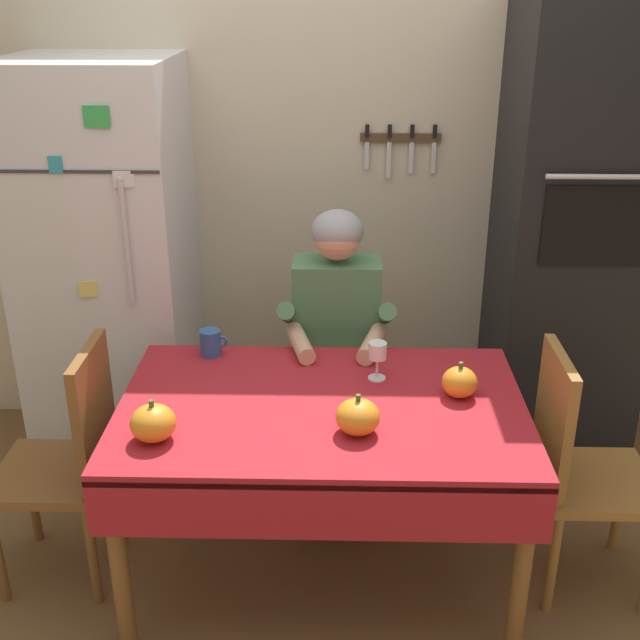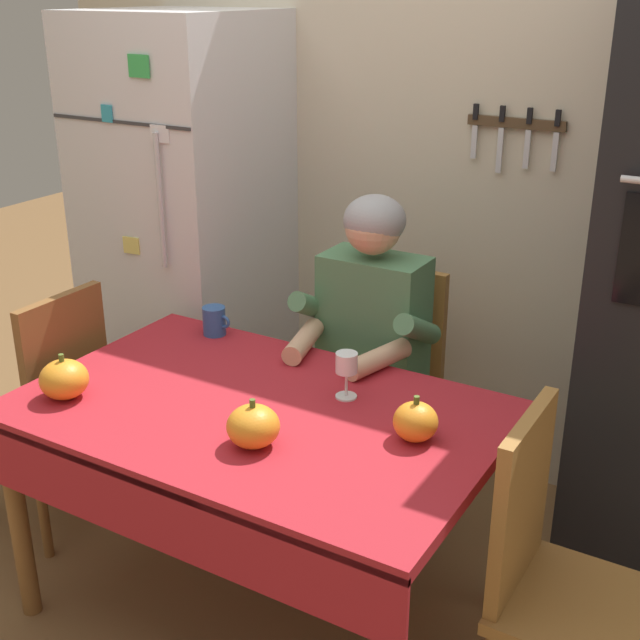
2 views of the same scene
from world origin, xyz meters
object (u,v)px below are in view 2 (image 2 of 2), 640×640
at_px(chair_behind_person, 386,381).
at_px(pumpkin_small, 64,379).
at_px(seated_person, 364,343).
at_px(chair_right_side, 554,573).
at_px(dining_table, 253,435).
at_px(pumpkin_large, 416,422).
at_px(coffee_mug, 215,321).
at_px(wine_glass, 347,366).
at_px(refrigerator, 187,236).
at_px(pumpkin_medium, 253,426).
at_px(chair_left_side, 51,402).

xyz_separation_m(chair_behind_person, pumpkin_small, (-0.57, -1.01, 0.29)).
distance_m(seated_person, chair_right_side, 1.06).
bearing_deg(seated_person, chair_behind_person, 90.00).
distance_m(dining_table, pumpkin_large, 0.50).
bearing_deg(coffee_mug, wine_glass, -16.45).
distance_m(chair_behind_person, pumpkin_small, 1.20).
bearing_deg(wine_glass, chair_right_side, -14.65).
relative_size(refrigerator, dining_table, 1.29).
bearing_deg(dining_table, wine_glass, 46.90).
bearing_deg(chair_right_side, refrigerator, 155.10).
relative_size(dining_table, pumpkin_medium, 9.76).
bearing_deg(chair_behind_person, chair_left_side, -141.13).
bearing_deg(pumpkin_large, seated_person, 129.80).
relative_size(coffee_mug, wine_glass, 0.75).
height_order(chair_behind_person, wine_glass, chair_behind_person).
relative_size(dining_table, pumpkin_small, 9.65).
bearing_deg(dining_table, chair_right_side, 1.55).
distance_m(seated_person, chair_left_side, 1.13).
distance_m(seated_person, pumpkin_small, 1.00).
bearing_deg(refrigerator, chair_right_side, -24.90).
relative_size(refrigerator, coffee_mug, 16.65).
height_order(wine_glass, pumpkin_small, wine_glass).
relative_size(chair_behind_person, seated_person, 0.75).
bearing_deg(dining_table, pumpkin_medium, -53.98).
relative_size(chair_right_side, pumpkin_small, 6.41).
bearing_deg(wine_glass, pumpkin_large, -23.45).
bearing_deg(refrigerator, pumpkin_small, -68.99).
distance_m(refrigerator, dining_table, 1.32).
distance_m(dining_table, chair_right_side, 0.91).
xyz_separation_m(chair_left_side, pumpkin_large, (1.38, 0.06, 0.28)).
bearing_deg(pumpkin_large, coffee_mug, 161.33).
relative_size(refrigerator, pumpkin_large, 13.77).
height_order(chair_right_side, pumpkin_small, chair_right_side).
relative_size(seated_person, coffee_mug, 11.52).
distance_m(chair_behind_person, seated_person, 0.29).
distance_m(coffee_mug, pumpkin_small, 0.62).
bearing_deg(seated_person, pumpkin_small, -124.82).
xyz_separation_m(dining_table, chair_behind_person, (0.05, 0.79, -0.14)).
bearing_deg(chair_left_side, chair_right_side, -0.17).
distance_m(refrigerator, pumpkin_medium, 1.50).
height_order(refrigerator, pumpkin_medium, refrigerator).
height_order(dining_table, chair_left_side, chair_left_side).
xyz_separation_m(seated_person, wine_glass, (0.15, -0.40, 0.11)).
xyz_separation_m(refrigerator, chair_right_side, (1.85, -0.86, -0.39)).
height_order(seated_person, wine_glass, seated_person).
bearing_deg(pumpkin_small, chair_behind_person, 60.50).
bearing_deg(seated_person, pumpkin_large, -50.20).
xyz_separation_m(pumpkin_medium, pumpkin_small, (-0.64, -0.06, 0.00)).
distance_m(wine_glass, pumpkin_medium, 0.38).
bearing_deg(pumpkin_large, pumpkin_medium, -145.19).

